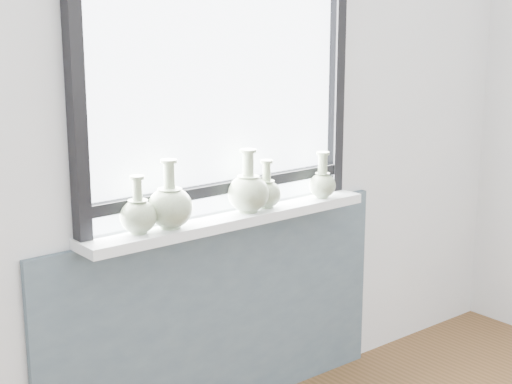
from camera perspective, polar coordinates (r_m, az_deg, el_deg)
back_wall at (r=3.15m, az=-3.00°, el=5.82°), size 3.60×0.02×2.60m
apron_panel at (r=3.35m, az=-2.51°, el=-9.16°), size 1.70×0.03×0.86m
windowsill at (r=3.15m, az=-1.84°, el=-1.96°), size 1.32×0.18×0.04m
window at (r=3.10m, az=-2.63°, el=8.34°), size 1.30×0.06×1.05m
vase_a at (r=2.89m, az=-8.56°, el=-1.62°), size 0.14×0.14×0.22m
vase_b at (r=2.94m, az=-6.27°, el=-0.98°), size 0.17×0.17×0.26m
vase_c at (r=3.16m, az=-0.56°, el=0.07°), size 0.17×0.17×0.26m
vase_d at (r=3.23m, az=0.78°, el=0.01°), size 0.12×0.12×0.20m
vase_e at (r=3.41m, az=4.85°, el=0.68°), size 0.12×0.12×0.20m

